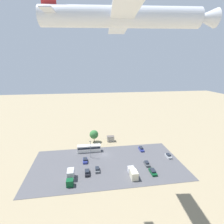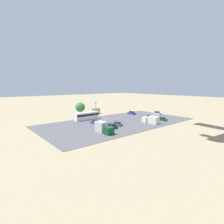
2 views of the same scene
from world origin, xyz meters
name	(u,v)px [view 2 (image 2 of 2)]	position (x,y,z in m)	size (l,w,h in m)	color
ground_plane	(106,119)	(0.00, 0.00, 0.00)	(400.00, 400.00, 0.00)	gray
parking_lot_surface	(119,122)	(0.00, 8.50, 0.04)	(63.52, 32.58, 0.08)	#4C4C51
shed_building	(96,111)	(-4.71, -14.88, 1.47)	(4.02, 2.80, 2.93)	#9E998E
bus	(87,116)	(7.49, -4.15, 1.88)	(11.20, 2.58, 3.34)	silver
parked_car_0	(161,119)	(-16.70, 17.69, 0.69)	(1.95, 4.79, 1.46)	#0C4723
parked_car_1	(95,122)	(9.41, 5.24, 0.76)	(1.90, 4.18, 1.63)	navy
parked_car_2	(157,113)	(-28.34, 7.05, 0.76)	(1.76, 4.02, 1.63)	#ADB2B7
parked_car_3	(117,124)	(4.65, 12.88, 0.67)	(1.75, 4.06, 1.41)	#4C5156
parked_car_4	(150,117)	(-16.35, 11.71, 0.70)	(1.70, 4.07, 1.50)	#4C5156
parked_car_5	(112,126)	(8.64, 14.43, 0.75)	(1.79, 4.39, 1.60)	black
parked_car_6	(132,113)	(-18.20, -1.61, 0.77)	(1.73, 4.63, 1.65)	navy
parked_truck_0	(151,120)	(-8.51, 18.50, 1.43)	(2.43, 7.14, 2.95)	silver
parked_truck_1	(103,128)	(14.72, 17.39, 1.63)	(2.40, 7.37, 3.40)	#0C4723
tree_near_shed	(80,107)	(4.43, -15.31, 4.38)	(4.78, 4.78, 6.78)	brown
light_pole_lot_centre	(96,111)	(6.86, 1.94, 4.59)	(0.90, 0.28, 8.17)	gray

